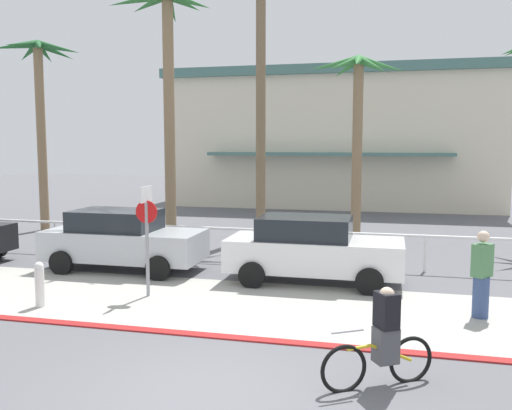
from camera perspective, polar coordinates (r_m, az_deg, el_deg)
ground_plane at (r=17.65m, az=5.42°, el=-5.20°), size 80.00×80.00×0.00m
sidewalk_strip at (r=12.11m, az=1.34°, el=-10.51°), size 44.00×4.00×0.02m
curb_paint at (r=10.26m, az=-1.14°, el=-13.63°), size 44.00×0.24×0.03m
building_backdrop at (r=34.10m, az=8.36°, el=6.80°), size 18.62×11.07×7.65m
rail_fence at (r=16.04m, az=4.67°, el=-3.31°), size 25.41×0.08×1.04m
stop_sign_bike_lane at (r=12.83m, az=-11.22°, el=-2.04°), size 0.52×0.56×2.56m
bollard_1 at (r=12.87m, az=-21.44°, el=-7.60°), size 0.20×0.20×1.00m
palm_tree_0 at (r=24.09m, az=-21.45°, el=10.95°), size 3.57×3.01×7.62m
palm_tree_1 at (r=18.80m, az=-9.22°, el=14.49°), size 3.28×3.37×8.45m
palm_tree_2 at (r=21.15m, az=0.46°, el=16.26°), size 3.39×3.22×10.07m
palm_tree_3 at (r=20.26m, az=10.45°, el=10.52°), size 3.40×3.14×6.64m
car_silver_1 at (r=15.85m, az=-13.62°, el=-3.47°), size 4.40×2.02×1.69m
car_white_2 at (r=14.09m, az=5.84°, el=-4.53°), size 4.40×2.02×1.69m
cyclist_yellow_0 at (r=8.42m, az=12.97°, el=-13.40°), size 1.58×1.01×1.50m
pedestrian_0 at (r=12.07m, az=22.27°, el=-6.97°), size 0.46×0.47×1.80m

